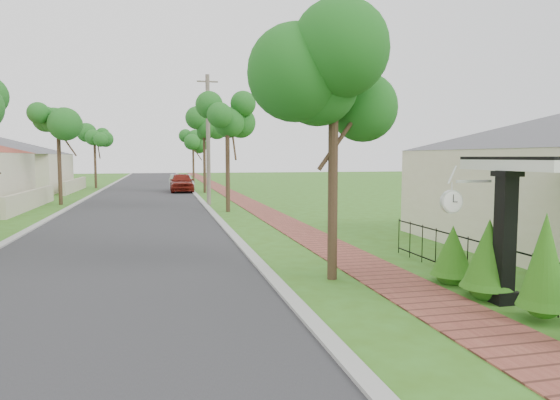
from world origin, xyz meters
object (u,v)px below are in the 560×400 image
object	(u,v)px
porch_post	(505,245)
parked_car_red	(182,182)
near_tree	(334,85)
parked_car_white	(181,183)
station_clock	(453,200)
utility_pole	(208,139)

from	to	relation	value
porch_post	parked_car_red	size ratio (longest dim) A/B	0.57
near_tree	porch_post	bearing A→B (deg)	-44.35
parked_car_white	near_tree	distance (m)	31.03
porch_post	station_clock	bearing A→B (deg)	155.19
parked_car_white	utility_pole	distance (m)	12.67
near_tree	station_clock	distance (m)	3.62
parked_car_red	near_tree	distance (m)	29.97
utility_pole	station_clock	size ratio (longest dim) A/B	6.97
parked_car_red	utility_pole	distance (m)	11.62
porch_post	station_clock	world-z (taller)	porch_post
utility_pole	station_clock	xyz separation A→B (m)	(2.78, -20.60, -1.84)
parked_car_red	utility_pole	bearing A→B (deg)	-84.39
porch_post	near_tree	size ratio (longest dim) A/B	0.46
porch_post	near_tree	bearing A→B (deg)	135.65
parked_car_white	station_clock	size ratio (longest dim) A/B	3.82
porch_post	parked_car_white	distance (m)	33.57
parked_car_white	near_tree	world-z (taller)	near_tree
utility_pole	porch_post	bearing A→B (deg)	-80.14
station_clock	parked_car_red	bearing A→B (deg)	97.01
utility_pole	station_clock	world-z (taller)	utility_pole
porch_post	utility_pole	size ratio (longest dim) A/B	0.34
parked_car_red	near_tree	size ratio (longest dim) A/B	0.81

